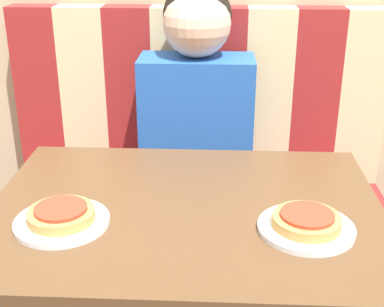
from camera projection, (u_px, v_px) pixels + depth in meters
name	position (u px, v px, depth m)	size (l,w,h in m)	color
booth_seat	(196.00, 254.00, 2.02)	(1.36, 0.49, 0.48)	maroon
booth_backrest	(199.00, 96.00, 1.98)	(1.36, 0.10, 0.65)	maroon
dining_table	(186.00, 248.00, 1.29)	(0.92, 0.69, 0.78)	brown
person	(197.00, 92.00, 1.78)	(0.38, 0.25, 0.75)	#2356B2
plate_left	(62.00, 222.00, 1.17)	(0.21, 0.21, 0.01)	white
plate_right	(306.00, 228.00, 1.14)	(0.21, 0.21, 0.01)	white
pizza_left	(61.00, 214.00, 1.16)	(0.15, 0.15, 0.03)	#C68E47
pizza_right	(307.00, 220.00, 1.14)	(0.15, 0.15, 0.03)	#C68E47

